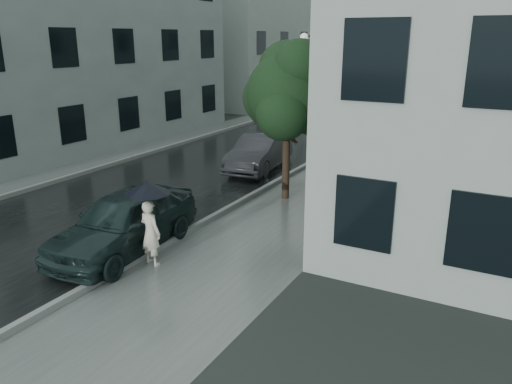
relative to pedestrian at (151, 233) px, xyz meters
The scene contains 14 objects.
ground 1.44m from the pedestrian, ahead, with size 120.00×120.00×0.00m, color black.
sidewalk 11.92m from the pedestrian, 83.00° to the left, with size 3.50×60.00×0.01m, color slate.
kerb_near 11.83m from the pedestrian, 91.82° to the left, with size 0.15×60.00×0.15m, color slate.
asphalt_road 12.45m from the pedestrian, 108.18° to the left, with size 6.85×60.00×0.00m, color black.
kerb_far 13.93m from the pedestrian, 122.00° to the left, with size 0.15×60.00×0.15m, color slate.
sidewalk_far 14.45m from the pedestrian, 125.12° to the left, with size 1.70×60.00×0.01m, color #4C5451.
building_far_a 15.32m from the pedestrian, 148.18° to the left, with size 7.02×20.00×9.50m.
building_far_b 32.51m from the pedestrian, 112.87° to the left, with size 7.02×18.00×8.00m.
pedestrian is the anchor object (origin of this frame).
umbrella 1.07m from the pedestrian, 129.10° to the left, with size 1.18×1.18×1.09m.
street_tree 6.59m from the pedestrian, 84.31° to the left, with size 3.29×2.99×4.98m.
lamp_post 10.50m from the pedestrian, 91.78° to the left, with size 0.82×0.46×5.14m.
car_near 1.11m from the pedestrian, 164.21° to the left, with size 1.76×4.38×1.49m, color black.
car_far 8.95m from the pedestrian, 102.01° to the left, with size 1.46×4.18×1.38m, color #222327.
Camera 1 is at (5.88, -7.89, 5.03)m, focal length 35.00 mm.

